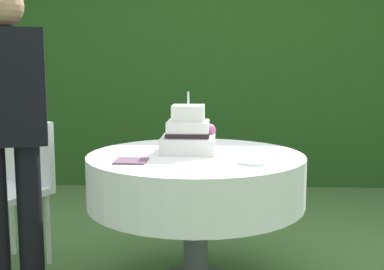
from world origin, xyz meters
The scene contains 8 objects.
foliage_hedge centered at (0.00, 2.51, 1.39)m, with size 6.31×0.41×2.79m, color #234C19.
cake_table centered at (0.00, 0.00, 0.62)m, with size 1.17×1.17×0.75m.
wedding_cake centered at (-0.04, 0.07, 0.86)m, with size 0.30×0.30×0.33m.
serving_plate_near centered at (0.28, -0.24, 0.76)m, with size 0.15×0.15×0.01m, color white.
serving_plate_far centered at (-0.11, 0.37, 0.76)m, with size 0.11×0.11×0.01m, color white.
napkin_stack centered at (-0.31, -0.22, 0.76)m, with size 0.16×0.16×0.01m, color #6B4C60.
garden_chair centered at (-1.10, 0.30, 0.54)m, with size 0.54×0.54×0.89m.
standing_person centered at (-0.89, -0.30, 0.93)m, with size 0.40×0.30×1.60m.
Camera 1 is at (0.07, -2.56, 1.22)m, focal length 45.45 mm.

